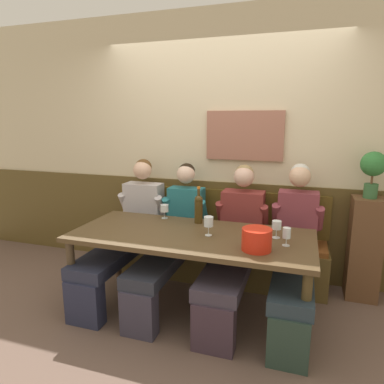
{
  "coord_description": "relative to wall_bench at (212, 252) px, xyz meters",
  "views": [
    {
      "loc": [
        0.87,
        -2.54,
        1.69
      ],
      "look_at": [
        -0.1,
        0.44,
        1.02
      ],
      "focal_mm": 32.02,
      "sensor_mm": 36.0,
      "label": 1
    }
  ],
  "objects": [
    {
      "name": "ground_plane",
      "position": [
        0.0,
        -0.83,
        -0.29
      ],
      "size": [
        6.8,
        6.8,
        0.02
      ],
      "primitive_type": "cube",
      "color": "brown",
      "rests_on": "ground"
    },
    {
      "name": "room_wall_back",
      "position": [
        0.0,
        0.26,
        1.12
      ],
      "size": [
        6.8,
        0.12,
        2.8
      ],
      "color": "beige",
      "rests_on": "ground"
    },
    {
      "name": "wood_wainscot_panel",
      "position": [
        0.0,
        0.21,
        0.23
      ],
      "size": [
        6.8,
        0.03,
        1.02
      ],
      "primitive_type": "cube",
      "color": "brown",
      "rests_on": "ground"
    },
    {
      "name": "wall_bench",
      "position": [
        0.0,
        0.0,
        0.0
      ],
      "size": [
        2.34,
        0.42,
        0.94
      ],
      "color": "brown",
      "rests_on": "ground"
    },
    {
      "name": "dining_table",
      "position": [
        0.0,
        -0.72,
        0.37
      ],
      "size": [
        2.04,
        0.9,
        0.73
      ],
      "color": "#4C3921",
      "rests_on": "ground"
    },
    {
      "name": "person_center_left_seat",
      "position": [
        -0.79,
        -0.4,
        0.32
      ],
      "size": [
        0.52,
        1.33,
        1.26
      ],
      "color": "#24273E",
      "rests_on": "ground"
    },
    {
      "name": "person_right_seat",
      "position": [
        -0.29,
        -0.42,
        0.31
      ],
      "size": [
        0.48,
        1.33,
        1.24
      ],
      "color": "#333040",
      "rests_on": "ground"
    },
    {
      "name": "person_center_right_seat",
      "position": [
        0.32,
        -0.39,
        0.32
      ],
      "size": [
        0.52,
        1.34,
        1.25
      ],
      "color": "#362833",
      "rests_on": "ground"
    },
    {
      "name": "person_left_seat",
      "position": [
        0.85,
        -0.39,
        0.34
      ],
      "size": [
        0.48,
        1.33,
        1.28
      ],
      "color": "#25372E",
      "rests_on": "ground"
    },
    {
      "name": "ice_bucket",
      "position": [
        0.58,
        -0.92,
        0.53
      ],
      "size": [
        0.22,
        0.22,
        0.17
      ],
      "primitive_type": "cylinder",
      "color": "red",
      "rests_on": "dining_table"
    },
    {
      "name": "wine_bottle_clear_water",
      "position": [
        -0.03,
        -0.41,
        0.6
      ],
      "size": [
        0.08,
        0.08,
        0.35
      ],
      "color": "#3F2E11",
      "rests_on": "dining_table"
    },
    {
      "name": "wine_glass_right_end",
      "position": [
        0.15,
        -0.72,
        0.57
      ],
      "size": [
        0.08,
        0.08,
        0.16
      ],
      "color": "silver",
      "rests_on": "dining_table"
    },
    {
      "name": "wine_glass_center_front",
      "position": [
        -0.39,
        -0.37,
        0.55
      ],
      "size": [
        0.08,
        0.08,
        0.14
      ],
      "color": "silver",
      "rests_on": "dining_table"
    },
    {
      "name": "wine_glass_mid_left",
      "position": [
        0.7,
        -0.61,
        0.55
      ],
      "size": [
        0.08,
        0.08,
        0.15
      ],
      "color": "silver",
      "rests_on": "dining_table"
    },
    {
      "name": "wine_glass_by_bottle",
      "position": [
        0.79,
        -0.77,
        0.55
      ],
      "size": [
        0.06,
        0.06,
        0.14
      ],
      "color": "silver",
      "rests_on": "dining_table"
    },
    {
      "name": "corner_pedestal",
      "position": [
        1.47,
        0.03,
        0.21
      ],
      "size": [
        0.28,
        0.28,
        0.98
      ],
      "primitive_type": "cube",
      "color": "brown",
      "rests_on": "ground"
    },
    {
      "name": "potted_plant",
      "position": [
        1.47,
        0.03,
        0.98
      ],
      "size": [
        0.22,
        0.22,
        0.43
      ],
      "color": "#315E33",
      "rests_on": "corner_pedestal"
    }
  ]
}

